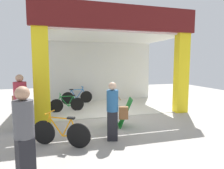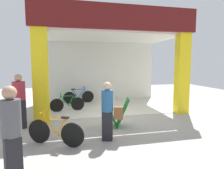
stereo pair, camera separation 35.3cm
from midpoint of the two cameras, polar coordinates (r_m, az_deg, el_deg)
The scene contains 9 objects.
ground_plane at distance 7.56m, azimuth 2.91°, elevation -9.41°, with size 19.91×19.91×0.00m, color #9E9991.
shop_facade at distance 8.99m, azimuth -0.14°, elevation 7.18°, with size 6.16×3.86×4.12m.
bicycle_inside_0 at distance 8.50m, azimuth -11.75°, elevation -5.58°, with size 1.44×0.40×0.79m.
bicycle_inside_1 at distance 10.05m, azimuth -8.75°, elevation -3.54°, with size 1.56×0.43×0.86m.
bicycle_parked_0 at distance 5.13m, azimuth -14.28°, elevation -13.29°, with size 1.37×0.79×0.85m.
sandwich_board_sign at distance 6.32m, azimuth 3.00°, elevation -8.16°, with size 0.88×0.67×0.94m.
pedestrian_0 at distance 5.18m, azimuth 0.89°, elevation -7.79°, with size 0.61×0.38×1.55m.
pedestrian_1 at distance 6.66m, azimuth -24.19°, elevation -4.20°, with size 0.56×0.59×1.71m.
pedestrian_2 at distance 3.47m, azimuth -24.60°, elevation -14.07°, with size 0.40×0.40×1.70m.
Camera 2 is at (-1.86, -7.04, 2.04)m, focal length 31.21 mm.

